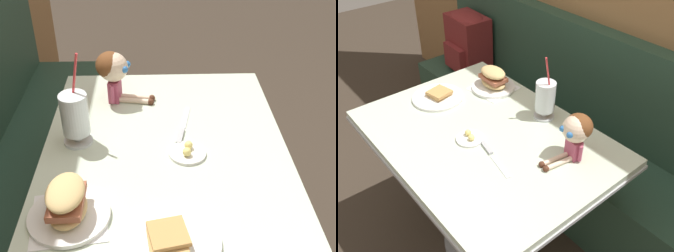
% 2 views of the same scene
% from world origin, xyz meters
% --- Properties ---
extents(diner_table, '(1.11, 0.81, 0.74)m').
position_xyz_m(diner_table, '(0.00, 0.18, 0.54)').
color(diner_table, beige).
rests_on(diner_table, ground).
extents(toast_plate, '(0.25, 0.25, 0.04)m').
position_xyz_m(toast_plate, '(-0.37, 0.18, 0.75)').
color(toast_plate, white).
rests_on(toast_plate, diner_table).
extents(milkshake_glass, '(0.10, 0.10, 0.31)m').
position_xyz_m(milkshake_glass, '(0.07, 0.47, 0.84)').
color(milkshake_glass, silver).
rests_on(milkshake_glass, diner_table).
extents(sandwich_plate, '(0.22, 0.22, 0.12)m').
position_xyz_m(sandwich_plate, '(-0.27, 0.44, 0.79)').
color(sandwich_plate, white).
rests_on(sandwich_plate, diner_table).
extents(butter_saucer, '(0.12, 0.12, 0.04)m').
position_xyz_m(butter_saucer, '(-0.01, 0.11, 0.75)').
color(butter_saucer, white).
rests_on(butter_saucer, diner_table).
extents(butter_knife, '(0.23, 0.07, 0.01)m').
position_xyz_m(butter_knife, '(0.12, 0.12, 0.74)').
color(butter_knife, silver).
rests_on(butter_knife, diner_table).
extents(seated_doll, '(0.13, 0.23, 0.20)m').
position_xyz_m(seated_doll, '(0.34, 0.36, 0.87)').
color(seated_doll, '#B74C6B').
rests_on(seated_doll, diner_table).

